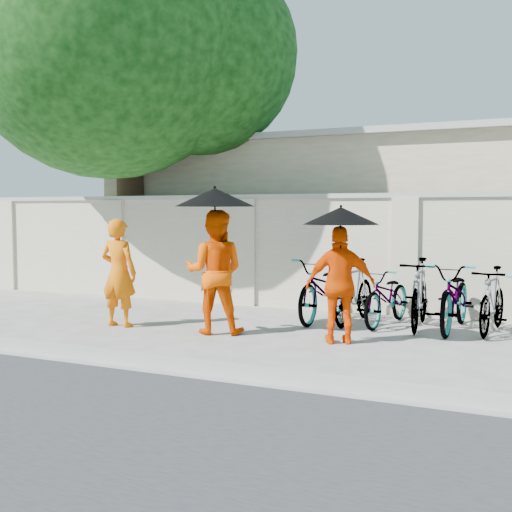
% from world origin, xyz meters
% --- Properties ---
extents(ground, '(80.00, 80.00, 0.00)m').
position_xyz_m(ground, '(0.00, 0.00, 0.00)').
color(ground, '#ACABA7').
extents(kerb, '(40.00, 0.16, 0.12)m').
position_xyz_m(kerb, '(0.00, -1.70, 0.06)').
color(kerb, '#9E9E99').
rests_on(kerb, ground).
extents(compound_wall, '(20.00, 0.30, 2.00)m').
position_xyz_m(compound_wall, '(1.00, 3.20, 1.00)').
color(compound_wall, beige).
rests_on(compound_wall, ground).
extents(building_behind, '(14.00, 6.00, 3.20)m').
position_xyz_m(building_behind, '(2.00, 7.00, 1.60)').
color(building_behind, beige).
rests_on(building_behind, ground).
extents(shade_tree, '(6.70, 6.20, 8.20)m').
position_xyz_m(shade_tree, '(-3.66, 2.97, 5.10)').
color(shade_tree, '#482E1D').
rests_on(shade_tree, ground).
extents(monk_left, '(0.61, 0.41, 1.66)m').
position_xyz_m(monk_left, '(-1.78, 0.22, 0.83)').
color(monk_left, orange).
rests_on(monk_left, ground).
extents(monk_center, '(1.04, 0.91, 1.79)m').
position_xyz_m(monk_center, '(-0.17, 0.35, 0.90)').
color(monk_center, '#F24D00').
rests_on(monk_center, ground).
extents(parasol_center, '(1.15, 1.15, 1.09)m').
position_xyz_m(parasol_center, '(-0.12, 0.27, 1.97)').
color(parasol_center, black).
rests_on(parasol_center, ground).
extents(monk_right, '(1.00, 0.73, 1.58)m').
position_xyz_m(monk_right, '(1.70, 0.42, 0.79)').
color(monk_right, '#F74700').
rests_on(monk_right, ground).
extents(parasol_right, '(1.01, 1.01, 0.93)m').
position_xyz_m(parasol_right, '(1.72, 0.34, 1.71)').
color(parasol_right, black).
rests_on(parasol_right, ground).
extents(bike_0, '(0.76, 1.99, 1.03)m').
position_xyz_m(bike_0, '(0.92, 2.03, 0.52)').
color(bike_0, '#93929A').
rests_on(bike_0, ground).
extents(bike_1, '(0.58, 1.72, 1.02)m').
position_xyz_m(bike_1, '(1.44, 1.98, 0.51)').
color(bike_1, '#93929A').
rests_on(bike_1, ground).
extents(bike_2, '(0.81, 1.78, 0.90)m').
position_xyz_m(bike_2, '(1.95, 2.06, 0.45)').
color(bike_2, '#93929A').
rests_on(bike_2, ground).
extents(bike_3, '(0.63, 1.80, 1.06)m').
position_xyz_m(bike_3, '(2.46, 1.93, 0.53)').
color(bike_3, '#93929A').
rests_on(bike_3, ground).
extents(bike_4, '(0.74, 1.97, 1.03)m').
position_xyz_m(bike_4, '(2.97, 2.01, 0.51)').
color(bike_4, '#93929A').
rests_on(bike_4, ground).
extents(bike_5, '(0.63, 1.65, 0.97)m').
position_xyz_m(bike_5, '(3.48, 2.02, 0.48)').
color(bike_5, '#93929A').
rests_on(bike_5, ground).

